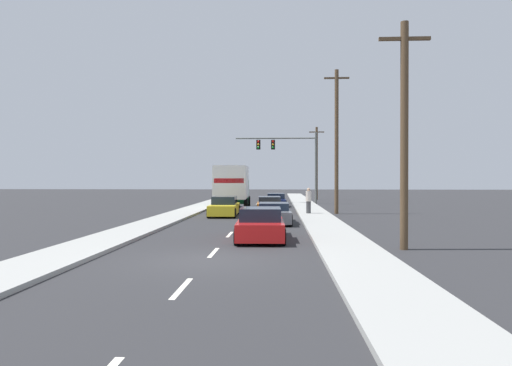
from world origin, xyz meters
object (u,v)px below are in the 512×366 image
at_px(car_gray, 274,214).
at_px(pedestrian_near_corner, 309,201).
at_px(car_navy, 276,200).
at_px(utility_pole_near, 404,132).
at_px(utility_pole_far, 317,162).
at_px(utility_pole_mid, 337,140).
at_px(car_yellow, 224,207).
at_px(traffic_signal_mast, 283,151).
at_px(car_red, 260,225).
at_px(box_truck, 233,185).
at_px(car_orange, 269,205).

height_order(car_gray, pedestrian_near_corner, pedestrian_near_corner).
height_order(car_navy, utility_pole_near, utility_pole_near).
bearing_deg(car_gray, utility_pole_far, 80.60).
relative_size(utility_pole_mid, pedestrian_near_corner, 5.88).
height_order(car_yellow, car_navy, car_yellow).
xyz_separation_m(car_navy, utility_pole_far, (4.82, 13.60, 3.97)).
bearing_deg(utility_pole_near, traffic_signal_mast, 97.80).
distance_m(car_red, pedestrian_near_corner, 12.92).
bearing_deg(car_navy, utility_pole_mid, -62.45).
bearing_deg(car_red, utility_pole_near, -24.87).
relative_size(car_yellow, car_red, 0.99).
bearing_deg(box_truck, utility_pole_mid, -31.33).
height_order(car_navy, utility_pole_far, utility_pole_far).
xyz_separation_m(box_truck, utility_pole_mid, (8.00, -4.87, 3.31)).
distance_m(car_yellow, utility_pole_far, 25.96).
height_order(car_orange, car_gray, car_orange).
bearing_deg(utility_pole_far, utility_pole_mid, -91.05).
height_order(car_red, traffic_signal_mast, traffic_signal_mast).
bearing_deg(car_navy, utility_pole_near, -79.25).
xyz_separation_m(car_orange, car_gray, (0.41, -7.67, -0.02)).
distance_m(utility_pole_far, pedestrian_near_corner, 23.82).
relative_size(car_yellow, utility_pole_mid, 0.44).
bearing_deg(pedestrian_near_corner, car_navy, 103.31).
distance_m(box_truck, car_gray, 12.56).
height_order(car_navy, pedestrian_near_corner, pedestrian_near_corner).
bearing_deg(traffic_signal_mast, utility_pole_near, -82.20).
bearing_deg(utility_pole_near, utility_pole_far, 89.85).
height_order(box_truck, car_yellow, box_truck).
xyz_separation_m(box_truck, utility_pole_near, (8.30, -21.26, 2.16)).
distance_m(utility_pole_mid, utility_pole_far, 22.07).
xyz_separation_m(utility_pole_near, utility_pole_mid, (-0.31, 16.39, 1.15)).
relative_size(car_orange, car_gray, 1.01).
height_order(box_truck, car_gray, box_truck).
distance_m(car_red, utility_pole_far, 36.63).
height_order(car_gray, traffic_signal_mast, traffic_signal_mast).
bearing_deg(car_navy, car_yellow, -107.67).
relative_size(box_truck, car_orange, 1.68).
distance_m(traffic_signal_mast, pedestrian_near_corner, 15.05).
distance_m(car_yellow, utility_pole_mid, 9.41).
bearing_deg(car_yellow, pedestrian_near_corner, 8.75).
bearing_deg(car_gray, car_yellow, 125.16).
bearing_deg(car_gray, box_truck, 106.65).
distance_m(traffic_signal_mast, utility_pole_near, 29.63).
distance_m(car_navy, car_orange, 7.89).
bearing_deg(car_navy, car_orange, -93.06).
distance_m(traffic_signal_mast, utility_pole_far, 10.03).
height_order(car_yellow, car_red, car_red).
height_order(utility_pole_mid, utility_pole_far, utility_pole_mid).
bearing_deg(utility_pole_mid, car_yellow, -163.90).
bearing_deg(pedestrian_near_corner, car_orange, 144.55).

